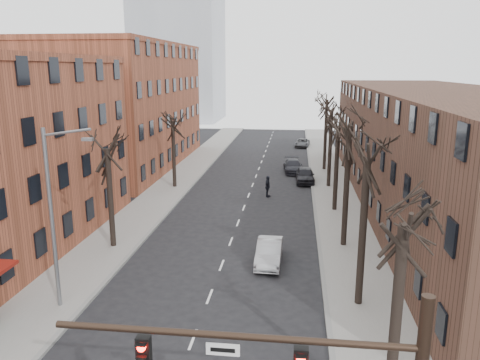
% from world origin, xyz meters
% --- Properties ---
extents(sidewalk_left, '(4.00, 90.00, 0.15)m').
position_xyz_m(sidewalk_left, '(-8.00, 35.00, 0.07)').
color(sidewalk_left, gray).
rests_on(sidewalk_left, ground).
extents(sidewalk_right, '(4.00, 90.00, 0.15)m').
position_xyz_m(sidewalk_right, '(8.00, 35.00, 0.07)').
color(sidewalk_right, gray).
rests_on(sidewalk_right, ground).
extents(building_left_far, '(12.00, 28.00, 14.00)m').
position_xyz_m(building_left_far, '(-16.00, 44.00, 7.00)').
color(building_left_far, brown).
rests_on(building_left_far, ground).
extents(building_right, '(12.00, 50.00, 10.00)m').
position_xyz_m(building_right, '(16.00, 30.00, 5.00)').
color(building_right, '#482D21').
rests_on(building_right, ground).
extents(tree_right_b, '(5.20, 5.20, 10.80)m').
position_xyz_m(tree_right_b, '(7.60, 12.00, 0.00)').
color(tree_right_b, black).
rests_on(tree_right_b, ground).
extents(tree_right_c, '(5.20, 5.20, 11.60)m').
position_xyz_m(tree_right_c, '(7.60, 20.00, 0.00)').
color(tree_right_c, black).
rests_on(tree_right_c, ground).
extents(tree_right_d, '(5.20, 5.20, 10.00)m').
position_xyz_m(tree_right_d, '(7.60, 28.00, 0.00)').
color(tree_right_d, black).
rests_on(tree_right_d, ground).
extents(tree_right_e, '(5.20, 5.20, 10.80)m').
position_xyz_m(tree_right_e, '(7.60, 36.00, 0.00)').
color(tree_right_e, black).
rests_on(tree_right_e, ground).
extents(tree_right_f, '(5.20, 5.20, 11.60)m').
position_xyz_m(tree_right_f, '(7.60, 44.00, 0.00)').
color(tree_right_f, black).
rests_on(tree_right_f, ground).
extents(tree_left_a, '(5.20, 5.20, 9.50)m').
position_xyz_m(tree_left_a, '(-7.60, 18.00, 0.00)').
color(tree_left_a, black).
rests_on(tree_left_a, ground).
extents(tree_left_b, '(5.20, 5.20, 9.50)m').
position_xyz_m(tree_left_b, '(-7.60, 34.00, 0.00)').
color(tree_left_b, black).
rests_on(tree_left_b, ground).
extents(streetlight, '(2.45, 0.22, 9.03)m').
position_xyz_m(streetlight, '(-7.03, 10.00, 5.01)').
color(streetlight, slate).
rests_on(streetlight, ground).
extents(silver_sedan, '(1.55, 4.29, 1.41)m').
position_xyz_m(silver_sedan, '(2.83, 16.72, 0.70)').
color(silver_sedan, '#A2A4A9').
rests_on(silver_sedan, ground).
extents(parked_car_near, '(1.96, 4.66, 1.57)m').
position_xyz_m(parked_car_near, '(5.30, 37.74, 0.79)').
color(parked_car_near, black).
rests_on(parked_car_near, ground).
extents(parked_car_mid, '(2.44, 5.06, 1.42)m').
position_xyz_m(parked_car_mid, '(4.01, 42.49, 0.71)').
color(parked_car_mid, black).
rests_on(parked_car_mid, ground).
extents(parked_car_far, '(2.39, 4.48, 1.20)m').
position_xyz_m(parked_car_far, '(5.22, 60.35, 0.60)').
color(parked_car_far, '#505257').
rests_on(parked_car_far, ground).
extents(pedestrian_crossing, '(0.69, 1.23, 1.98)m').
position_xyz_m(pedestrian_crossing, '(1.79, 31.71, 0.99)').
color(pedestrian_crossing, black).
rests_on(pedestrian_crossing, ground).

